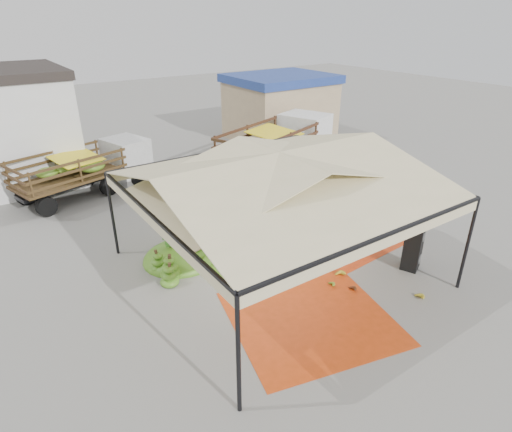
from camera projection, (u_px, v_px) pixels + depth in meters
ground at (277, 269)px, 14.18m from camera, size 90.00×90.00×0.00m
canopy_tent at (279, 175)px, 12.76m from camera, size 8.10×8.10×4.00m
building_tan at (280, 107)px, 28.05m from camera, size 6.30×5.30×4.10m
tarp_left at (310, 318)px, 11.91m from camera, size 5.08×4.93×0.01m
tarp_right at (336, 235)px, 16.33m from camera, size 4.19×4.38×0.01m
banana_heap at (231, 232)px, 15.11m from camera, size 7.22×6.36×1.34m
hand_yellow_a at (419, 296)px, 12.66m from camera, size 0.48×0.41×0.20m
hand_yellow_b at (340, 274)px, 13.72m from camera, size 0.59×0.56×0.21m
hand_red_a at (351, 288)px, 13.03m from camera, size 0.41×0.35×0.17m
hand_red_b at (369, 244)px, 15.52m from camera, size 0.54×0.53×0.19m
hand_green at (330, 284)px, 13.25m from camera, size 0.45×0.41×0.17m
hanging_bunches at (350, 192)px, 13.33m from camera, size 4.74×0.24×0.20m
speaker_stack at (413, 246)px, 13.89m from camera, size 0.76×0.73×1.66m
banana_leaves at (167, 261)px, 14.65m from camera, size 0.96×1.36×3.70m
vendor at (219, 218)px, 15.44m from camera, size 0.71×0.47×1.93m
truck_left at (90, 165)px, 19.71m from camera, size 6.53×3.76×2.12m
truck_right at (282, 141)px, 22.33m from camera, size 7.92×5.00×2.57m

